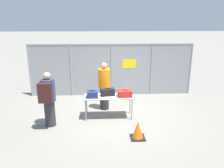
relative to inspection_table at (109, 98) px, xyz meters
name	(u,v)px	position (x,y,z in m)	size (l,w,h in m)	color
ground_plane	(114,115)	(0.21, 0.17, -0.72)	(120.00, 120.00, 0.00)	gray
fence_section	(112,69)	(0.22, 2.42, 0.51)	(7.32, 0.07, 2.34)	gray
inspection_table	(109,98)	(0.00, 0.00, 0.00)	(1.71, 0.65, 0.79)	#B2B2AD
suitcase_navy	(92,94)	(-0.56, -0.06, 0.18)	(0.39, 0.38, 0.24)	navy
suitcase_black	(108,92)	(-0.03, 0.07, 0.19)	(0.51, 0.31, 0.27)	black
suitcase_red	(125,93)	(0.56, -0.05, 0.18)	(0.48, 0.39, 0.25)	red
traveler_hooded	(48,98)	(-1.93, -0.61, 0.28)	(0.45, 0.69, 1.80)	#2D2D33
security_worker_near	(104,86)	(-0.14, 0.76, 0.23)	(0.45, 0.45, 1.83)	#2D2D33
utility_trailer	(140,78)	(1.76, 3.74, -0.28)	(3.76, 2.33, 0.75)	silver
traffic_cone	(138,131)	(0.80, -1.50, -0.47)	(0.42, 0.42, 0.53)	black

